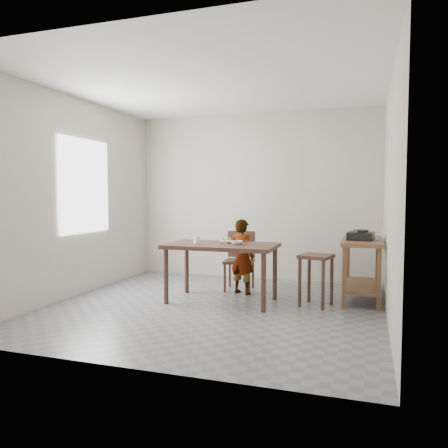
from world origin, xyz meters
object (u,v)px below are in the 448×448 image
(dining_chair, at_px, (239,261))
(stool, at_px, (316,280))
(child, at_px, (242,257))
(prep_counter, at_px, (362,269))
(dining_table, at_px, (222,273))

(dining_chair, distance_m, stool, 1.29)
(child, distance_m, stool, 1.13)
(prep_counter, relative_size, stool, 1.87)
(dining_table, distance_m, stool, 1.19)
(child, height_order, stool, child)
(prep_counter, distance_m, child, 1.61)
(prep_counter, xyz_separation_m, child, (-1.59, -0.18, 0.12))
(dining_table, relative_size, child, 1.34)
(dining_table, bearing_deg, stool, 7.54)
(child, distance_m, dining_chair, 0.25)
(stool, bearing_deg, child, 161.08)
(child, xyz_separation_m, dining_chair, (-0.10, 0.21, -0.10))
(dining_chair, bearing_deg, dining_table, -97.56)
(prep_counter, bearing_deg, dining_table, -157.85)
(dining_table, height_order, dining_chair, dining_chair)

